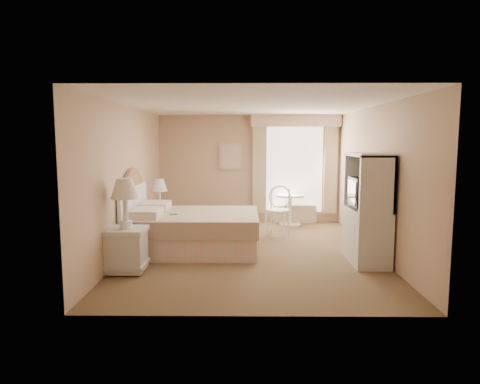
{
  "coord_description": "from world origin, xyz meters",
  "views": [
    {
      "loc": [
        -0.12,
        -7.24,
        1.92
      ],
      "look_at": [
        -0.2,
        0.3,
        1.01
      ],
      "focal_mm": 32.0,
      "sensor_mm": 36.0,
      "label": 1
    }
  ],
  "objects_px": {
    "nightstand_far": "(160,214)",
    "armoire": "(367,217)",
    "bed": "(188,229)",
    "cafe_chair": "(279,206)",
    "round_table": "(290,205)",
    "nightstand_near": "(126,238)"
  },
  "relations": [
    {
      "from": "nightstand_far",
      "to": "cafe_chair",
      "type": "distance_m",
      "value": 2.43
    },
    {
      "from": "round_table",
      "to": "nightstand_near",
      "type": "bearing_deg",
      "value": -127.83
    },
    {
      "from": "armoire",
      "to": "round_table",
      "type": "bearing_deg",
      "value": 106.39
    },
    {
      "from": "cafe_chair",
      "to": "round_table",
      "type": "bearing_deg",
      "value": 91.26
    },
    {
      "from": "nightstand_near",
      "to": "round_table",
      "type": "distance_m",
      "value": 4.51
    },
    {
      "from": "bed",
      "to": "nightstand_far",
      "type": "distance_m",
      "value": 1.4
    },
    {
      "from": "cafe_chair",
      "to": "armoire",
      "type": "relative_size",
      "value": 0.58
    },
    {
      "from": "nightstand_near",
      "to": "cafe_chair",
      "type": "xyz_separation_m",
      "value": [
        2.42,
        2.56,
        0.07
      ]
    },
    {
      "from": "nightstand_far",
      "to": "cafe_chair",
      "type": "height_order",
      "value": "nightstand_far"
    },
    {
      "from": "nightstand_far",
      "to": "armoire",
      "type": "xyz_separation_m",
      "value": [
        3.65,
        -1.91,
        0.29
      ]
    },
    {
      "from": "nightstand_near",
      "to": "round_table",
      "type": "bearing_deg",
      "value": 52.17
    },
    {
      "from": "bed",
      "to": "round_table",
      "type": "xyz_separation_m",
      "value": [
        2.04,
        2.29,
        0.09
      ]
    },
    {
      "from": "nightstand_near",
      "to": "armoire",
      "type": "bearing_deg",
      "value": 8.49
    },
    {
      "from": "nightstand_far",
      "to": "nightstand_near",
      "type": "bearing_deg",
      "value": -90.0
    },
    {
      "from": "round_table",
      "to": "cafe_chair",
      "type": "height_order",
      "value": "cafe_chair"
    },
    {
      "from": "bed",
      "to": "round_table",
      "type": "distance_m",
      "value": 3.07
    },
    {
      "from": "round_table",
      "to": "armoire",
      "type": "distance_m",
      "value": 3.15
    },
    {
      "from": "bed",
      "to": "cafe_chair",
      "type": "bearing_deg",
      "value": 37.43
    },
    {
      "from": "bed",
      "to": "nightstand_near",
      "type": "xyz_separation_m",
      "value": [
        -0.73,
        -1.27,
        0.14
      ]
    },
    {
      "from": "cafe_chair",
      "to": "nightstand_far",
      "type": "bearing_deg",
      "value": -157.25
    },
    {
      "from": "nightstand_far",
      "to": "armoire",
      "type": "distance_m",
      "value": 4.13
    },
    {
      "from": "nightstand_near",
      "to": "nightstand_far",
      "type": "height_order",
      "value": "nightstand_near"
    }
  ]
}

